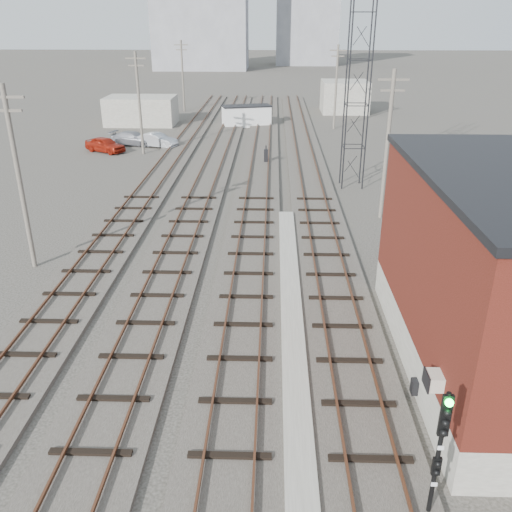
{
  "coord_description": "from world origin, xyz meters",
  "views": [
    {
      "loc": [
        -0.36,
        -4.77,
        11.68
      ],
      "look_at": [
        -1.06,
        16.68,
        2.2
      ],
      "focal_mm": 38.0,
      "sensor_mm": 36.0,
      "label": 1
    }
  ],
  "objects_px": {
    "car_grey": "(133,138)",
    "switch_stand": "(266,156)",
    "car_silver": "(157,140)",
    "car_red": "(105,145)",
    "signal_mast": "(440,449)",
    "site_trailer": "(246,116)"
  },
  "relations": [
    {
      "from": "car_grey",
      "to": "signal_mast",
      "type": "bearing_deg",
      "value": -144.99
    },
    {
      "from": "signal_mast",
      "to": "car_red",
      "type": "xyz_separation_m",
      "value": [
        -19.92,
        40.23,
        -1.55
      ]
    },
    {
      "from": "signal_mast",
      "to": "site_trailer",
      "type": "bearing_deg",
      "value": 97.65
    },
    {
      "from": "car_red",
      "to": "car_grey",
      "type": "distance_m",
      "value": 3.66
    },
    {
      "from": "car_red",
      "to": "site_trailer",
      "type": "bearing_deg",
      "value": -13.39
    },
    {
      "from": "site_trailer",
      "to": "car_red",
      "type": "height_order",
      "value": "site_trailer"
    },
    {
      "from": "car_silver",
      "to": "car_grey",
      "type": "xyz_separation_m",
      "value": [
        -2.49,
        0.81,
        -0.02
      ]
    },
    {
      "from": "switch_stand",
      "to": "car_silver",
      "type": "distance_m",
      "value": 12.48
    },
    {
      "from": "car_silver",
      "to": "car_red",
      "type": "bearing_deg",
      "value": 139.52
    },
    {
      "from": "signal_mast",
      "to": "site_trailer",
      "type": "distance_m",
      "value": 54.49
    },
    {
      "from": "switch_stand",
      "to": "site_trailer",
      "type": "bearing_deg",
      "value": 96.83
    },
    {
      "from": "switch_stand",
      "to": "signal_mast",
      "type": "bearing_deg",
      "value": -83.93
    },
    {
      "from": "car_grey",
      "to": "switch_stand",
      "type": "bearing_deg",
      "value": -105.69
    },
    {
      "from": "signal_mast",
      "to": "car_grey",
      "type": "distance_m",
      "value": 46.93
    },
    {
      "from": "site_trailer",
      "to": "car_grey",
      "type": "bearing_deg",
      "value": -150.09
    },
    {
      "from": "car_silver",
      "to": "car_grey",
      "type": "height_order",
      "value": "car_silver"
    },
    {
      "from": "signal_mast",
      "to": "car_grey",
      "type": "relative_size",
      "value": 0.85
    },
    {
      "from": "switch_stand",
      "to": "car_red",
      "type": "relative_size",
      "value": 0.36
    },
    {
      "from": "car_silver",
      "to": "car_grey",
      "type": "relative_size",
      "value": 0.91
    },
    {
      "from": "car_red",
      "to": "car_silver",
      "type": "height_order",
      "value": "car_red"
    },
    {
      "from": "car_grey",
      "to": "site_trailer",
      "type": "bearing_deg",
      "value": -32.66
    },
    {
      "from": "signal_mast",
      "to": "car_grey",
      "type": "xyz_separation_m",
      "value": [
        -17.97,
        43.33,
        -1.59
      ]
    }
  ]
}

